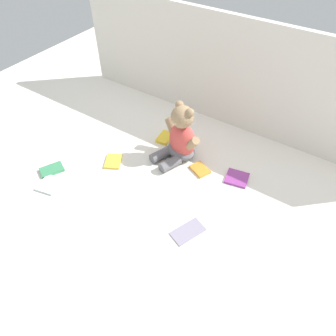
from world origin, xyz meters
TOP-DOWN VIEW (x-y plane):
  - ground_plane at (0.00, 0.00)m, footprint 3.20×3.20m
  - backdrop_drape at (0.00, 0.49)m, footprint 1.89×0.03m
  - teddy_bear at (-0.08, 0.09)m, footprint 0.25×0.25m
  - book_case_0 at (0.24, 0.10)m, footprint 0.12×0.12m
  - book_case_1 at (0.20, -0.28)m, footprint 0.12×0.16m
  - book_case_2 at (-0.33, -0.13)m, footprint 0.12×0.13m
  - book_case_3 at (0.06, 0.06)m, footprint 0.11×0.10m
  - book_case_4 at (-0.22, 0.16)m, footprint 0.08×0.11m
  - book_case_5 at (-0.54, -0.35)m, footprint 0.11×0.13m
  - book_case_6 at (-0.47, -0.42)m, footprint 0.11×0.12m

SIDE VIEW (x-z plane):
  - ground_plane at x=0.00m, z-range 0.00..0.00m
  - book_case_1 at x=0.20m, z-range 0.00..0.01m
  - book_case_2 at x=-0.33m, z-range 0.00..0.01m
  - book_case_6 at x=-0.47m, z-range 0.00..0.01m
  - book_case_0 at x=0.24m, z-range 0.00..0.01m
  - book_case_3 at x=0.06m, z-range 0.00..0.01m
  - book_case_4 at x=-0.22m, z-range 0.00..0.02m
  - book_case_5 at x=-0.54m, z-range 0.00..0.02m
  - teddy_bear at x=-0.08m, z-range -0.04..0.26m
  - backdrop_drape at x=0.00m, z-range 0.00..0.59m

